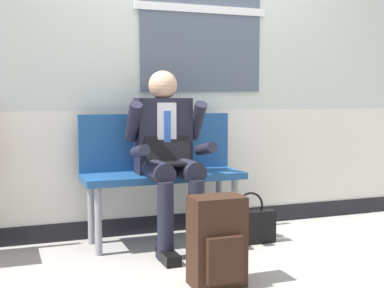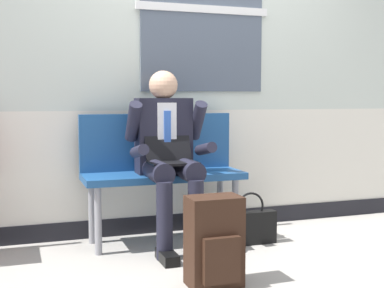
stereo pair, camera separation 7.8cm
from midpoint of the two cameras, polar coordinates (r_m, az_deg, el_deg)
name	(u,v)px [view 2 (the right image)]	position (r m, az deg, el deg)	size (l,w,h in m)	color
ground_plane	(217,250)	(3.75, 3.41, -11.56)	(18.00, 18.00, 0.00)	#9E9991
station_wall	(188,34)	(4.24, 0.06, 12.04)	(6.77, 0.16, 3.19)	beige
bench_with_person	(161,165)	(3.89, -2.87, -2.33)	(1.18, 0.42, 0.95)	navy
person_seated	(169,152)	(3.68, -1.99, -0.91)	(0.57, 0.70, 1.27)	#1E1E2D
backpack	(214,242)	(3.00, 3.25, -10.78)	(0.31, 0.24, 0.52)	#331E14
handbag	(250,226)	(3.87, 7.04, -9.01)	(0.39, 0.09, 0.39)	black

